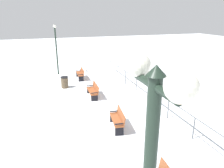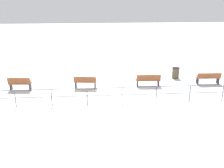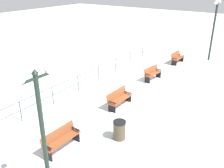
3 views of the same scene
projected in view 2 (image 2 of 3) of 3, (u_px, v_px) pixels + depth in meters
The scene contains 7 objects.
ground_plane at pixel (117, 87), 18.89m from camera, with size 80.00×80.00×0.00m, color white.
bench_nearest at pixel (208, 78), 19.29m from camera, with size 0.55×1.71×0.86m.
bench_second at pixel (148, 80), 18.88m from camera, with size 0.60×1.70×0.88m.
bench_third at pixel (85, 82), 18.38m from camera, with size 0.67×1.57×0.90m.
bench_fourth at pixel (20, 83), 18.11m from camera, with size 0.63×1.53×0.92m.
waterfront_railing at pixel (122, 93), 15.79m from camera, with size 0.05×16.30×1.04m.
trash_bin at pixel (176, 73), 20.60m from camera, with size 0.55×0.55×0.84m.
Camera 2 is at (-17.74, 1.74, 6.28)m, focal length 43.59 mm.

